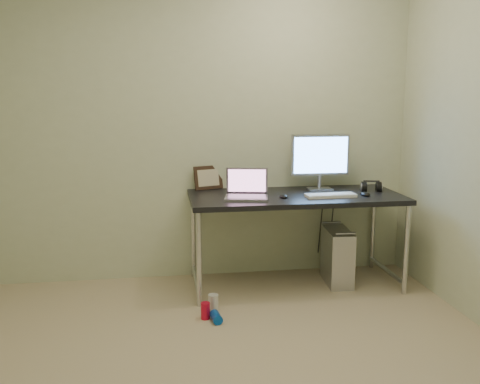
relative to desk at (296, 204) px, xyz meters
name	(u,v)px	position (x,y,z in m)	size (l,w,h in m)	color
floor	(231,380)	(-0.71, -1.38, -0.68)	(3.50, 3.50, 0.00)	tan
wall_back	(202,129)	(-0.71, 0.37, 0.57)	(3.50, 0.02, 2.50)	beige
desk	(296,204)	(0.00, 0.00, 0.00)	(1.67, 0.73, 0.75)	black
tower_computer	(337,256)	(0.36, 0.01, -0.45)	(0.22, 0.44, 0.47)	silver
cable_a	(321,226)	(0.31, 0.32, -0.28)	(0.01, 0.01, 0.70)	black
cable_b	(331,229)	(0.40, 0.30, -0.30)	(0.01, 0.01, 0.72)	black
can_red	(205,311)	(-0.77, -0.56, -0.62)	(0.06, 0.06, 0.12)	red
can_white	(213,303)	(-0.71, -0.45, -0.61)	(0.07, 0.07, 0.13)	silver
can_blue	(216,317)	(-0.71, -0.62, -0.64)	(0.07, 0.07, 0.12)	#0A4AB6
laptop	(247,191)	(-0.40, -0.06, 0.13)	(0.37, 0.32, 0.22)	#A3A3A9
monitor	(320,158)	(0.25, 0.18, 0.34)	(0.49, 0.14, 0.46)	#A3A3A9
keyboard	(331,195)	(0.24, -0.13, 0.09)	(0.39, 0.13, 0.02)	white
mouse_right	(365,193)	(0.53, -0.12, 0.09)	(0.07, 0.11, 0.04)	black
mouse_left	(283,196)	(-0.12, -0.11, 0.09)	(0.06, 0.10, 0.03)	black
headphones	(371,187)	(0.65, 0.06, 0.10)	(0.18, 0.11, 0.11)	black
picture_frame	(208,178)	(-0.66, 0.34, 0.17)	(0.25, 0.03, 0.20)	black
webcam	(238,180)	(-0.42, 0.24, 0.16)	(0.04, 0.04, 0.12)	silver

